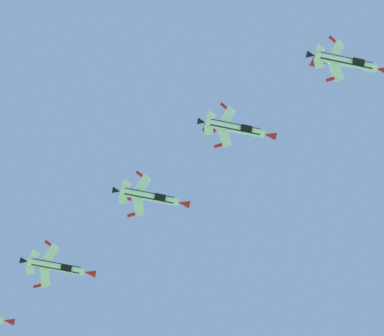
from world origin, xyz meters
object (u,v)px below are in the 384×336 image
at_px(fighter_jet_left_wing, 347,63).
at_px(fighter_jet_right_wing, 236,129).
at_px(fighter_jet_right_outer, 58,267).
at_px(fighter_jet_left_outer, 151,197).

xyz_separation_m(fighter_jet_left_wing, fighter_jet_right_wing, (-18.78, 15.84, 2.92)).
bearing_deg(fighter_jet_right_outer, fighter_jet_left_wing, 41.50).
xyz_separation_m(fighter_jet_left_wing, fighter_jet_left_outer, (-34.28, 31.63, 1.49)).
height_order(fighter_jet_left_wing, fighter_jet_left_outer, fighter_jet_left_outer).
xyz_separation_m(fighter_jet_right_wing, fighter_jet_right_outer, (-33.37, 33.32, -1.87)).
bearing_deg(fighter_jet_left_outer, fighter_jet_right_outer, -139.65).
bearing_deg(fighter_jet_left_wing, fighter_jet_right_wing, -135.33).
height_order(fighter_jet_right_wing, fighter_jet_right_outer, fighter_jet_right_wing).
relative_size(fighter_jet_right_wing, fighter_jet_right_outer, 1.00).
xyz_separation_m(fighter_jet_left_outer, fighter_jet_right_outer, (-17.86, 17.52, -0.44)).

